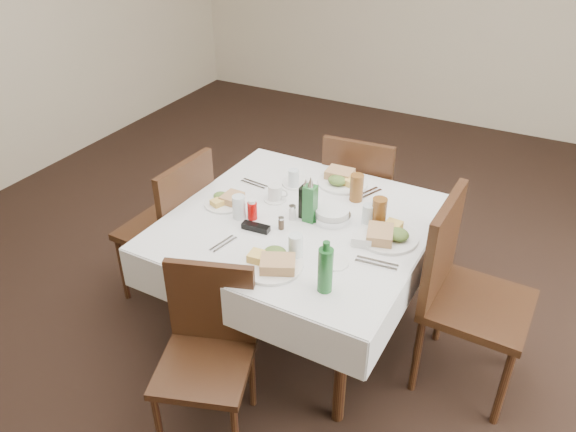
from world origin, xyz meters
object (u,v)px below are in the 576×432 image
at_px(oil_cruet_green, 310,202).
at_px(dining_table, 300,233).
at_px(chair_south, 208,342).
at_px(chair_west, 175,222).
at_px(chair_north, 360,193).
at_px(ketchup_bottle, 252,210).
at_px(chair_east, 461,285).
at_px(coffee_mug, 275,193).
at_px(green_bottle, 325,269).
at_px(water_e, 368,215).
at_px(bread_basket, 332,215).
at_px(water_n, 294,179).
at_px(water_s, 296,247).
at_px(water_w, 239,207).
at_px(oil_cruet_dark, 305,201).

bearing_deg(oil_cruet_green, dining_table, -153.13).
xyz_separation_m(chair_south, chair_west, (-0.70, 0.68, 0.06)).
height_order(chair_north, ketchup_bottle, chair_north).
relative_size(chair_east, coffee_mug, 7.51).
height_order(chair_north, oil_cruet_green, oil_cruet_green).
distance_m(coffee_mug, green_bottle, 0.82).
height_order(water_e, ketchup_bottle, water_e).
height_order(bread_basket, oil_cruet_green, oil_cruet_green).
xyz_separation_m(bread_basket, oil_cruet_green, (-0.10, -0.06, 0.08)).
bearing_deg(dining_table, chair_west, -174.82).
bearing_deg(ketchup_bottle, water_n, 84.32).
height_order(chair_west, coffee_mug, chair_west).
height_order(dining_table, oil_cruet_green, oil_cruet_green).
height_order(water_n, oil_cruet_green, oil_cruet_green).
distance_m(dining_table, chair_north, 0.81).
height_order(chair_west, oil_cruet_green, oil_cruet_green).
relative_size(water_s, water_w, 0.99).
relative_size(dining_table, coffee_mug, 9.76).
height_order(chair_east, water_e, chair_east).
bearing_deg(oil_cruet_green, chair_north, 90.19).
bearing_deg(water_w, chair_east, 9.71).
xyz_separation_m(ketchup_bottle, green_bottle, (0.58, -0.36, 0.06)).
height_order(water_w, bread_basket, water_w).
bearing_deg(chair_north, green_bottle, -76.22).
height_order(chair_south, water_e, water_e).
distance_m(water_e, bread_basket, 0.19).
relative_size(water_w, ketchup_bottle, 1.14).
xyz_separation_m(chair_west, bread_basket, (0.94, 0.15, 0.24)).
bearing_deg(chair_north, chair_east, -41.63).
height_order(chair_north, bread_basket, chair_north).
relative_size(oil_cruet_green, coffee_mug, 1.88).
height_order(water_n, water_s, water_s).
xyz_separation_m(water_s, coffee_mug, (-0.35, 0.43, -0.02)).
bearing_deg(chair_east, oil_cruet_dark, -178.03).
height_order(dining_table, ketchup_bottle, ketchup_bottle).
bearing_deg(coffee_mug, chair_north, 68.81).
bearing_deg(coffee_mug, water_e, -0.03).
bearing_deg(bread_basket, chair_east, -0.60).
bearing_deg(oil_cruet_green, water_e, 19.70).
bearing_deg(dining_table, bread_basket, 28.77).
bearing_deg(green_bottle, chair_north, 103.78).
bearing_deg(water_w, oil_cruet_green, 23.17).
distance_m(chair_north, water_n, 0.62).
height_order(water_w, oil_cruet_dark, oil_cruet_dark).
relative_size(water_s, oil_cruet_green, 0.49).
distance_m(chair_east, ketchup_bottle, 1.12).
xyz_separation_m(water_n, oil_cruet_dark, (0.20, -0.25, 0.04)).
bearing_deg(oil_cruet_dark, water_e, 14.08).
bearing_deg(water_e, water_s, -114.94).
distance_m(oil_cruet_green, coffee_mug, 0.29).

